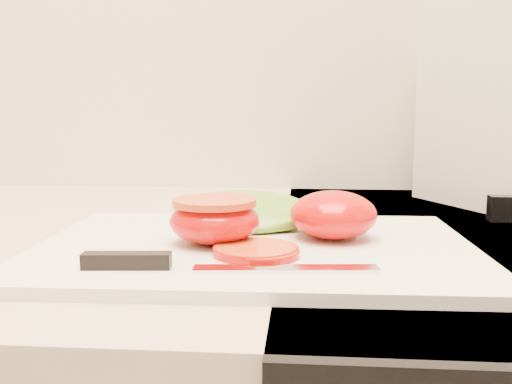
{
  "coord_description": "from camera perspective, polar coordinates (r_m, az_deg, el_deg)",
  "views": [
    {
      "loc": [
        0.19,
        1.06,
        1.06
      ],
      "look_at": [
        0.15,
        1.57,
        0.99
      ],
      "focal_mm": 40.0,
      "sensor_mm": 36.0,
      "label": 1
    }
  ],
  "objects": [
    {
      "name": "cutting_board",
      "position": [
        0.52,
        -0.09,
        -5.64
      ],
      "size": [
        0.39,
        0.29,
        0.01
      ],
      "primitive_type": "cube",
      "rotation": [
        0.0,
        0.0,
        0.02
      ],
      "color": "white",
      "rests_on": "counter"
    },
    {
      "name": "tomato_half_dome",
      "position": [
        0.54,
        7.73,
        -2.27
      ],
      "size": [
        0.08,
        0.08,
        0.04
      ],
      "primitive_type": "ellipsoid",
      "color": "red",
      "rests_on": "cutting_board"
    },
    {
      "name": "tomato_half_cut",
      "position": [
        0.51,
        -4.15,
        -2.69
      ],
      "size": [
        0.08,
        0.08,
        0.04
      ],
      "color": "red",
      "rests_on": "cutting_board"
    },
    {
      "name": "tomato_slice_0",
      "position": [
        0.48,
        -0.03,
        -5.86
      ],
      "size": [
        0.07,
        0.07,
        0.01
      ],
      "primitive_type": "cylinder",
      "color": "#CF5522",
      "rests_on": "cutting_board"
    },
    {
      "name": "tomato_slice_1",
      "position": [
        0.47,
        0.5,
        -6.13
      ],
      "size": [
        0.06,
        0.06,
        0.01
      ],
      "primitive_type": "cylinder",
      "color": "#CF5522",
      "rests_on": "cutting_board"
    },
    {
      "name": "lettuce_leaf_0",
      "position": [
        0.59,
        -1.15,
        -1.95
      ],
      "size": [
        0.16,
        0.12,
        0.03
      ],
      "primitive_type": "ellipsoid",
      "rotation": [
        0.0,
        0.0,
        -0.14
      ],
      "color": "#77B630",
      "rests_on": "cutting_board"
    },
    {
      "name": "knife",
      "position": [
        0.43,
        -6.76,
        -7.15
      ],
      "size": [
        0.22,
        0.03,
        0.01
      ],
      "rotation": [
        0.0,
        0.0,
        0.09
      ],
      "color": "silver",
      "rests_on": "cutting_board"
    }
  ]
}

